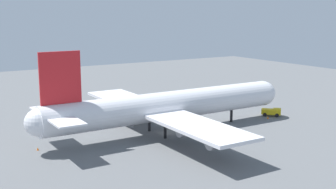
% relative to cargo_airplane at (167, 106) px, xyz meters
% --- Properties ---
extents(ground_plane, '(269.44, 269.44, 0.00)m').
position_rel_cargo_airplane_xyz_m(ground_plane, '(0.21, 0.00, -6.50)').
color(ground_plane, slate).
extents(cargo_airplane, '(67.36, 60.03, 20.67)m').
position_rel_cargo_airplane_xyz_m(cargo_airplane, '(0.00, 0.00, 0.00)').
color(cargo_airplane, silver).
rests_on(cargo_airplane, ground_plane).
extents(fuel_truck, '(5.16, 5.31, 2.19)m').
position_rel_cargo_airplane_xyz_m(fuel_truck, '(33.65, -0.73, -5.27)').
color(fuel_truck, yellow).
rests_on(fuel_truck, ground_plane).
extents(baggage_tug, '(3.46, 5.43, 2.13)m').
position_rel_cargo_airplane_xyz_m(baggage_tug, '(23.09, 23.33, -5.38)').
color(baggage_tug, silver).
rests_on(baggage_tug, ground_plane).
extents(safety_cone_nose, '(0.47, 0.47, 0.67)m').
position_rel_cargo_airplane_xyz_m(safety_cone_nose, '(30.53, -2.57, -6.16)').
color(safety_cone_nose, orange).
rests_on(safety_cone_nose, ground_plane).
extents(safety_cone_tail, '(0.45, 0.45, 0.65)m').
position_rel_cargo_airplane_xyz_m(safety_cone_tail, '(-30.10, 2.84, -6.17)').
color(safety_cone_tail, orange).
rests_on(safety_cone_tail, ground_plane).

